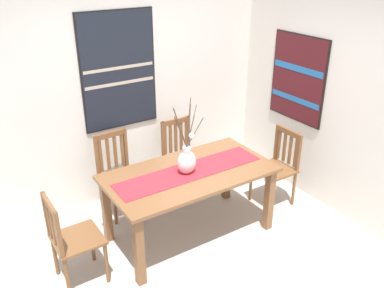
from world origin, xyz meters
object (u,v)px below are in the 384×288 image
(dining_table, at_px, (190,181))
(painting_on_back_wall, at_px, (119,71))
(chair_0, at_px, (278,166))
(chair_3, at_px, (181,155))
(centerpiece_vase, at_px, (187,160))
(chair_1, at_px, (71,239))
(painting_on_side_wall, at_px, (298,78))
(chair_2, at_px, (118,172))

(dining_table, xyz_separation_m, painting_on_back_wall, (-0.20, 1.15, 0.92))
(chair_0, height_order, chair_3, chair_3)
(dining_table, distance_m, centerpiece_vase, 0.27)
(chair_1, bearing_deg, painting_on_side_wall, 4.79)
(chair_2, xyz_separation_m, painting_on_back_wall, (0.23, 0.30, 1.08))
(dining_table, bearing_deg, painting_on_side_wall, 7.66)
(chair_0, xyz_separation_m, chair_2, (-1.65, 0.86, 0.01))
(chair_0, height_order, painting_on_side_wall, painting_on_side_wall)
(chair_0, bearing_deg, chair_1, -179.92)
(dining_table, height_order, centerpiece_vase, centerpiece_vase)
(painting_on_back_wall, xyz_separation_m, painting_on_side_wall, (1.87, -0.92, -0.16))
(chair_0, distance_m, chair_1, 2.48)
(chair_3, relative_size, painting_on_side_wall, 0.90)
(chair_0, bearing_deg, painting_on_side_wall, 28.45)
(painting_on_back_wall, bearing_deg, painting_on_side_wall, -26.20)
(chair_2, height_order, chair_3, chair_2)
(chair_1, xyz_separation_m, chair_2, (0.83, 0.87, 0.02))
(chair_2, bearing_deg, dining_table, -63.03)
(chair_1, relative_size, chair_2, 0.96)
(chair_1, xyz_separation_m, painting_on_back_wall, (1.05, 1.17, 1.10))
(painting_on_back_wall, bearing_deg, chair_1, -132.09)
(chair_3, height_order, painting_on_back_wall, painting_on_back_wall)
(centerpiece_vase, relative_size, painting_on_back_wall, 0.59)
(chair_0, bearing_deg, chair_2, 152.45)
(centerpiece_vase, distance_m, painting_on_side_wall, 1.79)
(painting_on_back_wall, bearing_deg, chair_2, -127.04)
(dining_table, bearing_deg, chair_2, 116.97)
(centerpiece_vase, relative_size, chair_3, 0.83)
(painting_on_back_wall, relative_size, painting_on_side_wall, 1.28)
(centerpiece_vase, height_order, painting_on_side_wall, painting_on_side_wall)
(dining_table, xyz_separation_m, chair_2, (-0.43, 0.85, -0.16))
(chair_3, bearing_deg, centerpiece_vase, -117.85)
(chair_0, xyz_separation_m, painting_on_back_wall, (-1.43, 1.16, 1.09))
(centerpiece_vase, xyz_separation_m, chair_3, (0.44, 0.84, -0.42))
(chair_3, bearing_deg, chair_1, -153.02)
(dining_table, relative_size, centerpiece_vase, 2.21)
(chair_0, bearing_deg, dining_table, 179.19)
(dining_table, relative_size, painting_on_back_wall, 1.30)
(centerpiece_vase, xyz_separation_m, chair_1, (-1.22, -0.01, -0.44))
(chair_3, height_order, painting_on_side_wall, painting_on_side_wall)
(chair_1, relative_size, painting_on_side_wall, 0.88)
(chair_0, relative_size, painting_on_side_wall, 0.89)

